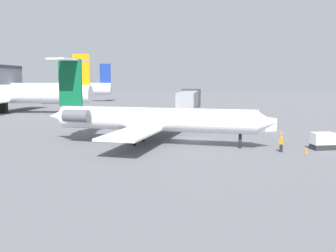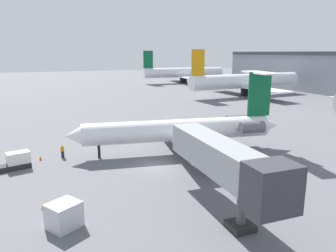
{
  "view_description": "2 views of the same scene",
  "coord_description": "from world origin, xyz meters",
  "px_view_note": "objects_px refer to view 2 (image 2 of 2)",
  "views": [
    {
      "loc": [
        -47.31,
        -1.54,
        7.68
      ],
      "look_at": [
        -5.2,
        2.84,
        2.44
      ],
      "focal_mm": 39.53,
      "sensor_mm": 36.0,
      "label": 1
    },
    {
      "loc": [
        33.25,
        -11.9,
        12.86
      ],
      "look_at": [
        -5.28,
        3.88,
        3.26
      ],
      "focal_mm": 34.28,
      "sensor_mm": 36.0,
      "label": 2
    }
  ],
  "objects_px": {
    "traffic_cone_near": "(40,158)",
    "baggage_tug_lead": "(15,162)",
    "regional_jet": "(185,129)",
    "cargo_container_uld": "(64,215)",
    "parked_airliner_west_mid": "(246,81)",
    "ground_crew_marshaller": "(63,151)",
    "jet_bridge": "(228,163)",
    "traffic_cone_mid": "(43,206)",
    "parked_airliner_west_end": "(183,73)"
  },
  "relations": [
    {
      "from": "baggage_tug_lead",
      "to": "traffic_cone_mid",
      "type": "xyz_separation_m",
      "value": [
        11.46,
        2.59,
        -0.56
      ]
    },
    {
      "from": "jet_bridge",
      "to": "parked_airliner_west_mid",
      "type": "height_order",
      "value": "parked_airliner_west_mid"
    },
    {
      "from": "jet_bridge",
      "to": "regional_jet",
      "type": "bearing_deg",
      "value": 165.88
    },
    {
      "from": "traffic_cone_near",
      "to": "parked_airliner_west_mid",
      "type": "distance_m",
      "value": 70.69
    },
    {
      "from": "baggage_tug_lead",
      "to": "traffic_cone_near",
      "type": "bearing_deg",
      "value": 128.78
    },
    {
      "from": "regional_jet",
      "to": "baggage_tug_lead",
      "type": "bearing_deg",
      "value": -94.36
    },
    {
      "from": "ground_crew_marshaller",
      "to": "traffic_cone_near",
      "type": "bearing_deg",
      "value": -89.52
    },
    {
      "from": "cargo_container_uld",
      "to": "traffic_cone_near",
      "type": "xyz_separation_m",
      "value": [
        -17.18,
        -1.4,
        -0.71
      ]
    },
    {
      "from": "regional_jet",
      "to": "parked_airliner_west_mid",
      "type": "height_order",
      "value": "parked_airliner_west_mid"
    },
    {
      "from": "parked_airliner_west_end",
      "to": "traffic_cone_mid",
      "type": "bearing_deg",
      "value": -30.7
    },
    {
      "from": "regional_jet",
      "to": "traffic_cone_mid",
      "type": "xyz_separation_m",
      "value": [
        9.91,
        -17.75,
        -2.86
      ]
    },
    {
      "from": "regional_jet",
      "to": "cargo_container_uld",
      "type": "xyz_separation_m",
      "value": [
        13.52,
        -16.33,
        -2.15
      ]
    },
    {
      "from": "jet_bridge",
      "to": "ground_crew_marshaller",
      "type": "relative_size",
      "value": 8.78
    },
    {
      "from": "regional_jet",
      "to": "traffic_cone_mid",
      "type": "distance_m",
      "value": 20.53
    },
    {
      "from": "jet_bridge",
      "to": "parked_airliner_west_end",
      "type": "distance_m",
      "value": 115.12
    },
    {
      "from": "parked_airliner_west_end",
      "to": "baggage_tug_lead",
      "type": "bearing_deg",
      "value": -35.04
    },
    {
      "from": "regional_jet",
      "to": "parked_airliner_west_end",
      "type": "bearing_deg",
      "value": 155.26
    },
    {
      "from": "regional_jet",
      "to": "ground_crew_marshaller",
      "type": "bearing_deg",
      "value": -103.7
    },
    {
      "from": "regional_jet",
      "to": "baggage_tug_lead",
      "type": "xyz_separation_m",
      "value": [
        -1.55,
        -20.35,
        -2.29
      ]
    },
    {
      "from": "jet_bridge",
      "to": "parked_airliner_west_end",
      "type": "bearing_deg",
      "value": 156.84
    },
    {
      "from": "jet_bridge",
      "to": "parked_airliner_west_mid",
      "type": "distance_m",
      "value": 74.97
    },
    {
      "from": "traffic_cone_near",
      "to": "baggage_tug_lead",
      "type": "bearing_deg",
      "value": -51.22
    },
    {
      "from": "cargo_container_uld",
      "to": "parked_airliner_west_mid",
      "type": "bearing_deg",
      "value": 135.07
    },
    {
      "from": "cargo_container_uld",
      "to": "traffic_cone_near",
      "type": "distance_m",
      "value": 17.25
    },
    {
      "from": "jet_bridge",
      "to": "cargo_container_uld",
      "type": "distance_m",
      "value": 13.01
    },
    {
      "from": "traffic_cone_near",
      "to": "jet_bridge",
      "type": "bearing_deg",
      "value": 33.63
    },
    {
      "from": "regional_jet",
      "to": "baggage_tug_lead",
      "type": "distance_m",
      "value": 20.54
    },
    {
      "from": "ground_crew_marshaller",
      "to": "jet_bridge",
      "type": "bearing_deg",
      "value": 28.18
    },
    {
      "from": "traffic_cone_mid",
      "to": "parked_airliner_west_mid",
      "type": "relative_size",
      "value": 0.01
    },
    {
      "from": "traffic_cone_mid",
      "to": "cargo_container_uld",
      "type": "bearing_deg",
      "value": 21.58
    },
    {
      "from": "jet_bridge",
      "to": "baggage_tug_lead",
      "type": "distance_m",
      "value": 24.63
    },
    {
      "from": "cargo_container_uld",
      "to": "baggage_tug_lead",
      "type": "bearing_deg",
      "value": -165.07
    },
    {
      "from": "baggage_tug_lead",
      "to": "parked_airliner_west_mid",
      "type": "distance_m",
      "value": 74.01
    },
    {
      "from": "regional_jet",
      "to": "traffic_cone_mid",
      "type": "relative_size",
      "value": 51.79
    },
    {
      "from": "regional_jet",
      "to": "jet_bridge",
      "type": "xyz_separation_m",
      "value": [
        16.68,
        -4.2,
        1.35
      ]
    },
    {
      "from": "traffic_cone_mid",
      "to": "baggage_tug_lead",
      "type": "bearing_deg",
      "value": -167.26
    },
    {
      "from": "regional_jet",
      "to": "parked_airliner_west_mid",
      "type": "xyz_separation_m",
      "value": [
        -43.48,
        40.54,
        1.29
      ]
    },
    {
      "from": "parked_airliner_west_mid",
      "to": "parked_airliner_west_end",
      "type": "bearing_deg",
      "value": 179.32
    },
    {
      "from": "jet_bridge",
      "to": "cargo_container_uld",
      "type": "xyz_separation_m",
      "value": [
        -3.16,
        -12.13,
        -3.5
      ]
    },
    {
      "from": "ground_crew_marshaller",
      "to": "cargo_container_uld",
      "type": "distance_m",
      "value": 17.25
    },
    {
      "from": "baggage_tug_lead",
      "to": "traffic_cone_mid",
      "type": "height_order",
      "value": "baggage_tug_lead"
    },
    {
      "from": "cargo_container_uld",
      "to": "parked_airliner_west_end",
      "type": "height_order",
      "value": "parked_airliner_west_end"
    },
    {
      "from": "parked_airliner_west_mid",
      "to": "baggage_tug_lead",
      "type": "bearing_deg",
      "value": -55.45
    },
    {
      "from": "ground_crew_marshaller",
      "to": "baggage_tug_lead",
      "type": "height_order",
      "value": "baggage_tug_lead"
    },
    {
      "from": "regional_jet",
      "to": "ground_crew_marshaller",
      "type": "xyz_separation_m",
      "value": [
        -3.68,
        -15.11,
        -2.27
      ]
    },
    {
      "from": "traffic_cone_near",
      "to": "parked_airliner_west_end",
      "type": "height_order",
      "value": "parked_airliner_west_end"
    },
    {
      "from": "baggage_tug_lead",
      "to": "parked_airliner_west_end",
      "type": "bearing_deg",
      "value": 144.96
    },
    {
      "from": "regional_jet",
      "to": "traffic_cone_mid",
      "type": "height_order",
      "value": "regional_jet"
    },
    {
      "from": "traffic_cone_near",
      "to": "parked_airliner_west_end",
      "type": "bearing_deg",
      "value": 145.48
    },
    {
      "from": "baggage_tug_lead",
      "to": "cargo_container_uld",
      "type": "height_order",
      "value": "cargo_container_uld"
    }
  ]
}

